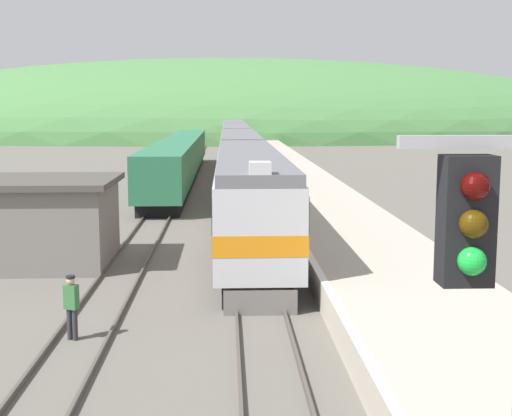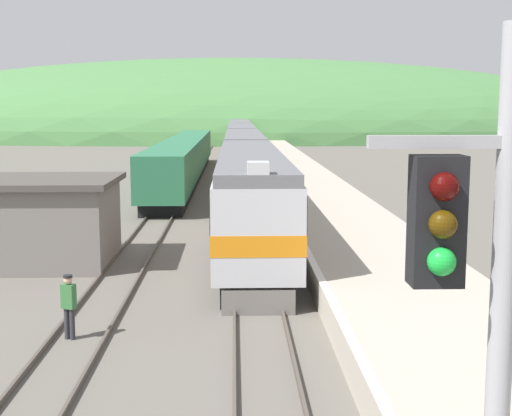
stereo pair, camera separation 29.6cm
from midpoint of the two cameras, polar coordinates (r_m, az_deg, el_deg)
track_main at (r=72.32m, az=-1.05°, el=3.31°), size 1.52×180.00×0.16m
track_siding at (r=72.42m, az=-4.91°, el=3.29°), size 1.52×180.00×0.16m
platform at (r=52.63m, az=4.05°, el=1.91°), size 5.24×140.00×0.96m
distant_hills at (r=148.99m, az=-1.41°, el=5.77°), size 173.05×77.87×31.67m
station_shed at (r=29.60m, az=-19.41°, el=-0.98°), size 9.02×5.28×3.40m
express_train_lead_car at (r=31.26m, az=-0.17°, el=1.01°), size 2.87×21.52×4.56m
carriage_second at (r=53.42m, az=-0.82°, el=3.97°), size 2.86×20.77×4.20m
carriage_third at (r=75.02m, az=-1.08°, el=5.17°), size 2.86×20.77×4.20m
carriage_fourth at (r=96.64m, az=-1.23°, el=5.84°), size 2.86×20.77×4.20m
carriage_fifth at (r=118.28m, az=-1.32°, el=6.26°), size 2.86×20.77×4.20m
siding_train at (r=60.16m, az=-5.57°, el=3.94°), size 2.90×42.91×3.49m
signal_mast_main at (r=6.08m, az=20.43°, el=-8.97°), size 2.20×0.42×6.81m
track_worker at (r=19.68m, az=-14.33°, el=-7.35°), size 0.42×0.34×1.76m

